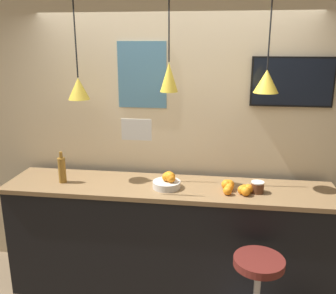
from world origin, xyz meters
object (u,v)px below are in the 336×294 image
at_px(bar_stool, 257,288).
at_px(fruit_bowl, 168,182).
at_px(juice_bottle, 62,169).
at_px(mounted_tv, 292,82).
at_px(spread_jar, 257,187).

distance_m(bar_stool, fruit_bowl, 1.09).
bearing_deg(juice_bottle, fruit_bowl, 0.17).
xyz_separation_m(juice_bottle, mounted_tv, (1.97, 0.40, 0.75)).
relative_size(juice_bottle, mounted_tv, 0.40).
relative_size(fruit_bowl, juice_bottle, 0.85).
height_order(fruit_bowl, mounted_tv, mounted_tv).
xyz_separation_m(spread_jar, mounted_tv, (0.27, 0.40, 0.82)).
distance_m(juice_bottle, mounted_tv, 2.14).
bearing_deg(mounted_tv, spread_jar, -124.38).
bearing_deg(bar_stool, mounted_tv, 72.71).
height_order(bar_stool, mounted_tv, mounted_tv).
bearing_deg(spread_jar, fruit_bowl, 179.78).
distance_m(fruit_bowl, spread_jar, 0.75).
distance_m(fruit_bowl, mounted_tv, 1.37).
bearing_deg(bar_stool, juice_bottle, 163.36).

